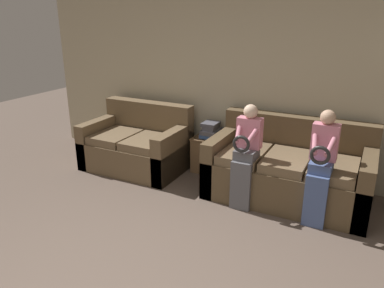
# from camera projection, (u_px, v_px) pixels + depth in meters

# --- Properties ---
(wall_back) EXTENTS (6.62, 0.06, 2.55)m
(wall_back) POSITION_uv_depth(u_px,v_px,m) (250.00, 82.00, 5.00)
(wall_back) COLOR #BCB293
(wall_back) RESTS_ON ground_plane
(couch_main) EXTENTS (1.87, 0.99, 0.94)m
(couch_main) POSITION_uv_depth(u_px,v_px,m) (289.00, 171.00, 4.52)
(couch_main) COLOR brown
(couch_main) RESTS_ON ground_plane
(couch_side) EXTENTS (1.42, 0.93, 0.91)m
(couch_side) POSITION_uv_depth(u_px,v_px,m) (138.00, 146.00, 5.43)
(couch_side) COLOR brown
(couch_side) RESTS_ON ground_plane
(child_left_seated) EXTENTS (0.28, 0.37, 1.19)m
(child_left_seated) POSITION_uv_depth(u_px,v_px,m) (246.00, 152.00, 4.23)
(child_left_seated) COLOR #56565B
(child_left_seated) RESTS_ON ground_plane
(child_right_seated) EXTENTS (0.27, 0.37, 1.22)m
(child_right_seated) POSITION_uv_depth(u_px,v_px,m) (321.00, 163.00, 3.87)
(child_right_seated) COLOR #475B8E
(child_right_seated) RESTS_ON ground_plane
(side_shelf) EXTENTS (0.45, 0.40, 0.50)m
(side_shelf) POSITION_uv_depth(u_px,v_px,m) (210.00, 154.00, 5.32)
(side_shelf) COLOR brown
(side_shelf) RESTS_ON ground_plane
(book_stack) EXTENTS (0.25, 0.31, 0.22)m
(book_stack) POSITION_uv_depth(u_px,v_px,m) (211.00, 130.00, 5.21)
(book_stack) COLOR #33569E
(book_stack) RESTS_ON side_shelf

